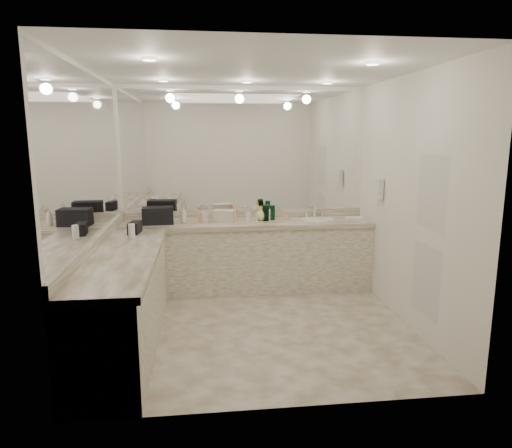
{
  "coord_description": "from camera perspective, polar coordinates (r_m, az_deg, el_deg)",
  "views": [
    {
      "loc": [
        -0.54,
        -4.49,
        1.96
      ],
      "look_at": [
        0.04,
        0.4,
        1.02
      ],
      "focal_mm": 32.0,
      "sensor_mm": 36.0,
      "label": 1
    }
  ],
  "objects": [
    {
      "name": "amenity_bottle_0",
      "position": [
        5.92,
        -6.59,
        1.04
      ],
      "size": [
        0.04,
        0.04,
        0.12
      ],
      "primitive_type": "cylinder",
      "color": "white",
      "rests_on": "vanity_back_top"
    },
    {
      "name": "black_toiletry_bag",
      "position": [
        5.77,
        -12.16,
        1.09
      ],
      "size": [
        0.39,
        0.26,
        0.21
      ],
      "primitive_type": "cube",
      "rotation": [
        0.0,
        0.0,
        0.07
      ],
      "color": "black",
      "rests_on": "vanity_back_top"
    },
    {
      "name": "mirror_back",
      "position": [
        6.01,
        -1.61,
        9.07
      ],
      "size": [
        3.12,
        0.01,
        1.55
      ],
      "primitive_type": "cube",
      "color": "white",
      "rests_on": "wall_back"
    },
    {
      "name": "wall_left",
      "position": [
        4.66,
        -19.82,
        2.06
      ],
      "size": [
        0.02,
        3.0,
        2.6
      ],
      "primitive_type": "cube",
      "color": "white",
      "rests_on": "floor"
    },
    {
      "name": "amenity_bottle_2",
      "position": [
        5.87,
        -0.99,
        0.98
      ],
      "size": [
        0.06,
        0.06,
        0.11
      ],
      "primitive_type": "cylinder",
      "color": "white",
      "rests_on": "vanity_back_top"
    },
    {
      "name": "lotion_left",
      "position": [
        5.04,
        -15.29,
        -0.78
      ],
      "size": [
        0.07,
        0.07,
        0.16
      ],
      "primitive_type": "cylinder",
      "color": "white",
      "rests_on": "vanity_left_top"
    },
    {
      "name": "faucet",
      "position": [
        6.17,
        7.32,
        1.52
      ],
      "size": [
        0.24,
        0.16,
        0.14
      ],
      "primitive_type": "cube",
      "color": "silver",
      "rests_on": "vanity_back_top"
    },
    {
      "name": "wall_right",
      "position": [
        5.02,
        18.57,
        2.72
      ],
      "size": [
        0.02,
        3.0,
        2.6
      ],
      "primitive_type": "cube",
      "color": "white",
      "rests_on": "floor"
    },
    {
      "name": "amenity_bottle_4",
      "position": [
        5.87,
        -7.12,
        0.94
      ],
      "size": [
        0.04,
        0.04,
        0.12
      ],
      "primitive_type": "cylinder",
      "color": "#E0B28C",
      "rests_on": "vanity_back_top"
    },
    {
      "name": "vanity_back_top",
      "position": [
        5.81,
        -1.3,
        0.03
      ],
      "size": [
        3.2,
        0.64,
        0.06
      ],
      "primitive_type": "cube",
      "color": "beige",
      "rests_on": "vanity_back_base"
    },
    {
      "name": "amenity_bottle_1",
      "position": [
        5.94,
        -2.93,
        1.26
      ],
      "size": [
        0.05,
        0.05,
        0.15
      ],
      "primitive_type": "cylinder",
      "color": "#E57F66",
      "rests_on": "vanity_back_top"
    },
    {
      "name": "backsplash_back",
      "position": [
        6.08,
        -1.56,
        1.28
      ],
      "size": [
        3.2,
        0.04,
        0.1
      ],
      "primitive_type": "cube",
      "color": "beige",
      "rests_on": "vanity_back_top"
    },
    {
      "name": "wall_phone",
      "position": [
        5.63,
        15.17,
        4.25
      ],
      "size": [
        0.06,
        0.1,
        0.24
      ],
      "primitive_type": "cube",
      "color": "white",
      "rests_on": "wall_right"
    },
    {
      "name": "amenity_bottle_5",
      "position": [
        5.88,
        1.62,
        1.18
      ],
      "size": [
        0.04,
        0.04,
        0.15
      ],
      "primitive_type": "cylinder",
      "color": "silver",
      "rests_on": "vanity_back_top"
    },
    {
      "name": "mirror_left",
      "position": [
        4.62,
        -20.05,
        7.9
      ],
      "size": [
        0.01,
        2.92,
        1.55
      ],
      "primitive_type": "cube",
      "color": "white",
      "rests_on": "wall_left"
    },
    {
      "name": "amenity_bottle_6",
      "position": [
        5.75,
        -2.65,
        0.84
      ],
      "size": [
        0.04,
        0.04,
        0.13
      ],
      "primitive_type": "cylinder",
      "color": "#E0B28C",
      "rests_on": "vanity_back_top"
    },
    {
      "name": "soap_bottle_a",
      "position": [
        5.78,
        -9.07,
        1.22
      ],
      "size": [
        0.1,
        0.1,
        0.21
      ],
      "primitive_type": "imported",
      "rotation": [
        0.0,
        0.0,
        0.32
      ],
      "color": "beige",
      "rests_on": "vanity_back_top"
    },
    {
      "name": "amenity_bottle_8",
      "position": [
        5.88,
        3.75,
        0.81
      ],
      "size": [
        0.06,
        0.06,
        0.08
      ],
      "primitive_type": "cylinder",
      "color": "#E0B28C",
      "rests_on": "vanity_back_top"
    },
    {
      "name": "vanity_left_top",
      "position": [
        4.4,
        -16.38,
        -3.96
      ],
      "size": [
        0.64,
        2.42,
        0.06
      ],
      "primitive_type": "cube",
      "color": "beige",
      "rests_on": "vanity_left_base"
    },
    {
      "name": "vanity_left_base",
      "position": [
        4.53,
        -16.2,
        -9.47
      ],
      "size": [
        0.6,
        2.4,
        0.84
      ],
      "primitive_type": "cube",
      "color": "silver",
      "rests_on": "floor"
    },
    {
      "name": "green_bottle_1",
      "position": [
        5.89,
        1.22,
        1.37
      ],
      "size": [
        0.07,
        0.07,
        0.18
      ],
      "primitive_type": "cylinder",
      "color": "#0E4624",
      "rests_on": "vanity_back_top"
    },
    {
      "name": "backsplash_left",
      "position": [
        4.72,
        -19.31,
        -2.13
      ],
      "size": [
        0.04,
        3.0,
        0.1
      ],
      "primitive_type": "cube",
      "color": "beige",
      "rests_on": "vanity_left_top"
    },
    {
      "name": "amenity_bottle_7",
      "position": [
        5.71,
        -6.64,
        0.75
      ],
      "size": [
        0.06,
        0.06,
        0.13
      ],
      "primitive_type": "cylinder",
      "color": "#E0B28C",
      "rests_on": "vanity_back_top"
    },
    {
      "name": "soap_bottle_b",
      "position": [
        5.76,
        -6.39,
        1.01
      ],
      "size": [
        0.09,
        0.09,
        0.17
      ],
      "primitive_type": "imported",
      "rotation": [
        0.0,
        0.0,
        -0.19
      ],
      "color": "silver",
      "rests_on": "vanity_back_top"
    },
    {
      "name": "green_bottle_2",
      "position": [
        5.86,
        1.13,
        1.35
      ],
      "size": [
        0.07,
        0.07,
        0.19
      ],
      "primitive_type": "cylinder",
      "color": "#0E4624",
      "rests_on": "vanity_back_top"
    },
    {
      "name": "sink",
      "position": [
        5.98,
        7.79,
        0.49
      ],
      "size": [
        0.44,
        0.44,
        0.03
      ],
      "primitive_type": "cylinder",
      "color": "white",
      "rests_on": "vanity_back_top"
    },
    {
      "name": "black_bag_spill",
      "position": [
        5.27,
        -14.91,
        -0.4
      ],
      "size": [
        0.14,
        0.26,
        0.13
      ],
      "primitive_type": "cube",
      "rotation": [
        0.0,
        0.0,
        -0.11
      ],
      "color": "black",
      "rests_on": "vanity_left_top"
    },
    {
      "name": "amenity_bottle_3",
      "position": [
        5.83,
        0.1,
        0.86
      ],
      "size": [
        0.05,
        0.05,
        0.1
      ],
      "primitive_type": "cylinder",
      "color": "silver",
      "rests_on": "vanity_back_top"
    },
    {
      "name": "ceiling",
      "position": [
        4.57,
        0.11,
        18.89
      ],
      "size": [
        3.2,
        3.2,
        0.0
      ],
      "primitive_type": "plane",
      "color": "white",
      "rests_on": "floor"
    },
    {
      "name": "door",
      "position": [
        4.62,
        20.86,
        -1.25
      ],
      "size": [
        0.02,
        0.82,
        2.1
      ],
      "primitive_type": "cube",
      "color": "white",
      "rests_on": "wall_right"
    },
    {
      "name": "vanity_back_base",
      "position": [
        5.92,
        -1.29,
        -4.23
      ],
      "size": [
        3.2,
        0.6,
        0.84
      ],
      "primitive_type": "cube",
      "color": "silver",
      "rests_on": "floor"
    },
    {
      "name": "green_bottle_3",
      "position": [
        5.92,
        2.05,
        1.45
      ],
      "size": [
        0.07,
        0.07,
        0.19
      ],
      "primitive_type": "cylinder",
      "color": "#0E4624",
      "rests_on": "vanity_back_top"
    },
    {
      "name": "hand_towel",
      "position": [
        6.04,
        12.17,
        0.66
      ],
      "size": [
        0.25,
        0.18,
        0.04
      ],
      "primitive_type": "cube",
      "rotation": [
        0.0,
        0.0,
        -0.16
      ],
      "color": "white",
      "rests_on": "vanity_back_top"
    },
    {
      "name": "green_bottle_0",
      "position": [
        5.83,
        1.27,
        1.4
      ],
      "size": [
        0.07,
        0.07,
        0.21
      ],
      "primitive_type": "cylinder",
      "color": "#0E4624",
      "rests_on": "vanity_back_top"
    },
    {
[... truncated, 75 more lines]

